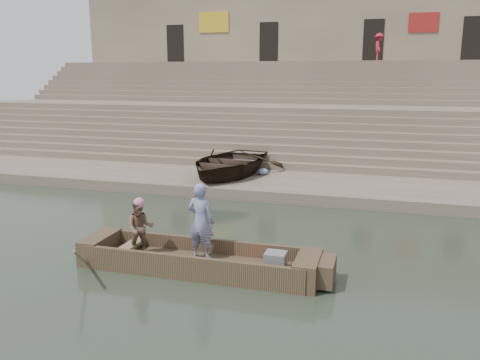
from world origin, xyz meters
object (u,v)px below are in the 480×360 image
at_px(standing_man, 201,221).
at_px(beached_rowboat, 228,162).
at_px(pedestrian, 379,47).
at_px(television, 275,261).
at_px(rowing_man, 140,228).
at_px(main_rowboat, 198,265).

bearing_deg(standing_man, beached_rowboat, -70.42).
relative_size(standing_man, beached_rowboat, 0.36).
bearing_deg(pedestrian, television, 174.08).
bearing_deg(rowing_man, television, -23.97).
distance_m(standing_man, pedestrian, 22.49).
distance_m(television, pedestrian, 22.63).
distance_m(television, beached_rowboat, 9.47).
distance_m(beached_rowboat, pedestrian, 15.18).
distance_m(rowing_man, pedestrian, 23.00).
bearing_deg(standing_man, pedestrian, -92.86).
xyz_separation_m(main_rowboat, pedestrian, (3.45, 21.86, 5.91)).
bearing_deg(rowing_man, pedestrian, 53.08).
bearing_deg(rowing_man, beached_rowboat, 69.42).
relative_size(standing_man, pedestrian, 1.10).
relative_size(main_rowboat, standing_man, 2.76).
xyz_separation_m(television, pedestrian, (1.63, 21.86, 5.60)).
bearing_deg(standing_man, main_rowboat, 87.74).
bearing_deg(beached_rowboat, television, -58.78).
xyz_separation_m(standing_man, rowing_man, (-1.46, -0.20, -0.23)).
relative_size(main_rowboat, beached_rowboat, 0.98).
distance_m(standing_man, rowing_man, 1.49).
distance_m(standing_man, beached_rowboat, 8.71).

